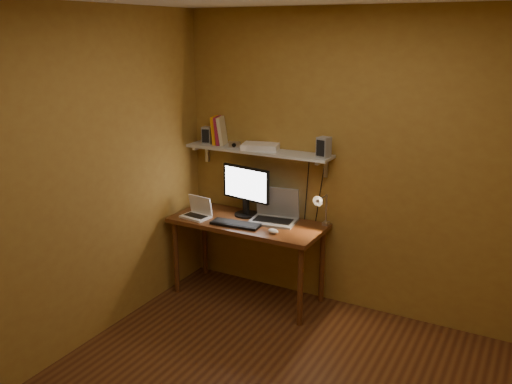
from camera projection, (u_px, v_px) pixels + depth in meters
The scene contains 14 objects.
room at pixel (280, 223), 3.22m from camera, with size 3.44×3.24×2.64m.
desk at pixel (248, 230), 4.92m from camera, with size 1.40×0.60×0.75m.
wall_shelf at pixel (258, 151), 4.88m from camera, with size 1.40×0.25×0.21m.
monitor at pixel (246, 188), 4.97m from camera, with size 0.51×0.25×0.46m.
laptop at pixel (275, 212), 4.88m from camera, with size 0.44×0.35×0.30m.
netbook at pixel (198, 211), 4.99m from camera, with size 0.27×0.21×0.19m.
keyboard at pixel (236, 224), 4.78m from camera, with size 0.44×0.15×0.02m, color black.
mouse at pixel (273, 231), 4.59m from camera, with size 0.11×0.07×0.04m, color white.
desk_lamp at pixel (322, 206), 4.63m from camera, with size 0.09×0.23×0.38m.
speaker_left at pixel (208, 135), 5.11m from camera, with size 0.09×0.09×0.16m, color gray.
speaker_right at pixel (324, 147), 4.54m from camera, with size 0.10×0.10×0.17m, color gray.
books at pixel (219, 131), 5.06m from camera, with size 0.18×0.19×0.26m.
shelf_camera at pixel (234, 145), 4.92m from camera, with size 0.11×0.07×0.06m.
router at pixel (261, 147), 4.86m from camera, with size 0.32×0.22×0.05m, color white.
Camera 1 is at (1.33, -2.73, 2.39)m, focal length 38.00 mm.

